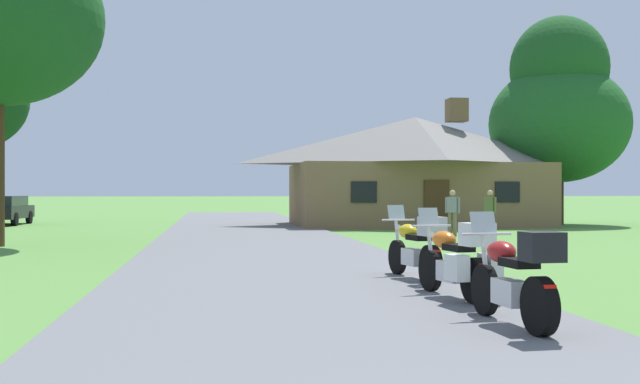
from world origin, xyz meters
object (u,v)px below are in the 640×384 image
Objects in this scene: motorcycle_yellow_farthest_in_row at (417,247)px; parked_black_suv_far_left at (4,209)px; motorcycle_red_nearest_to_camera at (516,278)px; motorcycle_orange_second_in_row at (459,261)px; tree_right_of_lodge at (559,107)px; bystander_olive_shirt_beside_signpost at (490,210)px; bystander_gray_shirt_near_lodge at (452,210)px.

motorcycle_yellow_farthest_in_row is 29.47m from parked_black_suv_far_left.
motorcycle_red_nearest_to_camera is 1.01× the size of motorcycle_orange_second_in_row.
parked_black_suv_far_left is at bearing 107.67° from motorcycle_yellow_farthest_in_row.
motorcycle_red_nearest_to_camera is 2.34m from motorcycle_orange_second_in_row.
motorcycle_red_nearest_to_camera is 0.20× the size of tree_right_of_lodge.
bystander_olive_shirt_beside_signpost is 12.03m from tree_right_of_lodge.
bystander_gray_shirt_near_lodge reaches higher than motorcycle_red_nearest_to_camera.
motorcycle_yellow_farthest_in_row is 15.61m from bystander_olive_shirt_beside_signpost.
motorcycle_orange_second_in_row is at bearing -64.44° from parked_black_suv_far_left.
motorcycle_red_nearest_to_camera is 1.25× the size of bystander_olive_shirt_beside_signpost.
parked_black_suv_far_left is at bearing 105.45° from motorcycle_orange_second_in_row.
motorcycle_yellow_farthest_in_row is at bearing -62.14° from parked_black_suv_far_left.
bystander_olive_shirt_beside_signpost is 23.38m from parked_black_suv_far_left.
motorcycle_orange_second_in_row is 31.79m from parked_black_suv_far_left.
bystander_gray_shirt_near_lodge is 0.36× the size of parked_black_suv_far_left.
motorcycle_yellow_farthest_in_row is (0.06, 2.63, 0.01)m from motorcycle_orange_second_in_row.
tree_right_of_lodge is (13.22, 25.61, 5.14)m from motorcycle_orange_second_in_row.
parked_black_suv_far_left reaches higher than motorcycle_orange_second_in_row.
bystander_gray_shirt_near_lodge is at bearing -110.39° from bystander_olive_shirt_beside_signpost.
motorcycle_red_nearest_to_camera and motorcycle_yellow_farthest_in_row have the same top height.
motorcycle_orange_second_in_row is 1.00× the size of motorcycle_yellow_farthest_in_row.
motorcycle_red_nearest_to_camera is at bearing -101.62° from motorcycle_orange_second_in_row.
bystander_gray_shirt_near_lodge reaches higher than motorcycle_yellow_farthest_in_row.
parked_black_suv_far_left reaches higher than motorcycle_yellow_farthest_in_row.
bystander_olive_shirt_beside_signpost reaches higher than motorcycle_orange_second_in_row.
bystander_gray_shirt_near_lodge is (5.01, 16.48, 0.32)m from motorcycle_orange_second_in_row.
bystander_gray_shirt_near_lodge is 22.27m from parked_black_suv_far_left.
parked_black_suv_far_left is (-20.11, 11.92, -0.15)m from bystander_olive_shirt_beside_signpost.
bystander_olive_shirt_beside_signpost is at bearing 58.94° from motorcycle_orange_second_in_row.
motorcycle_red_nearest_to_camera is 33.89m from parked_black_suv_far_left.
bystander_olive_shirt_beside_signpost reaches higher than motorcycle_red_nearest_to_camera.
bystander_gray_shirt_near_lodge is at bearing -131.98° from tree_right_of_lodge.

